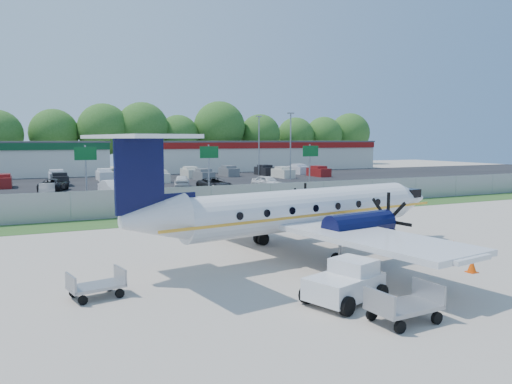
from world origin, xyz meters
name	(u,v)px	position (x,y,z in m)	size (l,w,h in m)	color
ground	(306,249)	(0.00, 0.00, 0.00)	(170.00, 170.00, 0.00)	#BBAE9E
grass_verge	(221,216)	(0.00, 12.00, 0.01)	(170.00, 4.00, 0.02)	#2D561E
access_road	(191,204)	(0.00, 19.00, 0.01)	(170.00, 8.00, 0.02)	black
parking_lot	(139,184)	(0.00, 40.00, 0.01)	(170.00, 32.00, 0.02)	black
perimeter_fence	(211,199)	(0.00, 14.00, 1.00)	(120.00, 0.06, 1.99)	gray
building_east	(256,155)	(26.00, 61.98, 2.63)	(44.40, 12.40, 5.24)	silver
sign_left	(86,162)	(-8.00, 22.91, 3.61)	(1.80, 0.26, 5.00)	gray
sign_mid	(209,160)	(3.00, 22.91, 3.61)	(1.80, 0.26, 5.00)	gray
sign_right	(310,158)	(14.00, 22.91, 3.61)	(1.80, 0.26, 5.00)	gray
light_pole_ne	(291,141)	(20.00, 38.00, 5.23)	(0.90, 0.35, 9.09)	gray
light_pole_se	(259,141)	(20.00, 48.00, 5.23)	(0.90, 0.35, 9.09)	gray
tree_line	(101,169)	(0.00, 74.00, 0.00)	(112.00, 6.00, 14.00)	#2C5E1B
aircraft	(298,210)	(-1.07, -1.06, 2.18)	(18.48, 18.14, 5.65)	silver
pushback_tug	(346,282)	(-3.02, -7.73, 0.68)	(2.99, 2.57, 1.42)	silver
baggage_cart_near	(96,285)	(-10.60, -3.70, 0.44)	(1.99, 1.42, 0.95)	gray
baggage_cart_far	(404,305)	(-2.54, -10.03, 0.52)	(2.21, 1.43, 1.12)	gray
cone_nose	(454,246)	(6.27, -3.56, 0.26)	(0.39, 0.39, 0.56)	#EA4907
cone_port_wing	(472,266)	(3.91, -6.78, 0.27)	(0.40, 0.40, 0.58)	#EA4907
cone_starboard_wing	(245,207)	(2.72, 13.97, 0.25)	(0.38, 0.38, 0.53)	#EA4907
road_car_mid	(281,196)	(9.77, 21.21, 0.00)	(1.36, 3.91, 1.29)	#595B5E
road_car_east	(440,192)	(26.44, 17.45, 0.00)	(2.14, 4.65, 1.29)	#595B5E
parked_car_a	(47,198)	(-10.87, 29.59, 0.00)	(1.42, 4.07, 1.34)	#595B5E
parked_car_b	(114,196)	(-4.97, 28.14, 0.00)	(1.64, 4.70, 1.55)	silver
parked_car_c	(152,194)	(-1.08, 28.94, 0.00)	(2.17, 5.33, 1.55)	beige
parked_car_d	(215,191)	(5.61, 28.46, 0.00)	(2.39, 5.18, 1.44)	black
parked_car_e	(267,189)	(11.90, 28.59, 0.00)	(1.73, 4.31, 1.47)	silver
parked_car_f	(54,191)	(-9.98, 35.67, 0.00)	(2.28, 4.94, 1.37)	black
parked_car_g	(182,187)	(3.67, 34.22, 0.00)	(1.71, 4.25, 1.45)	silver
far_parking_rows	(132,181)	(0.00, 45.00, 0.00)	(56.00, 10.00, 1.60)	gray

